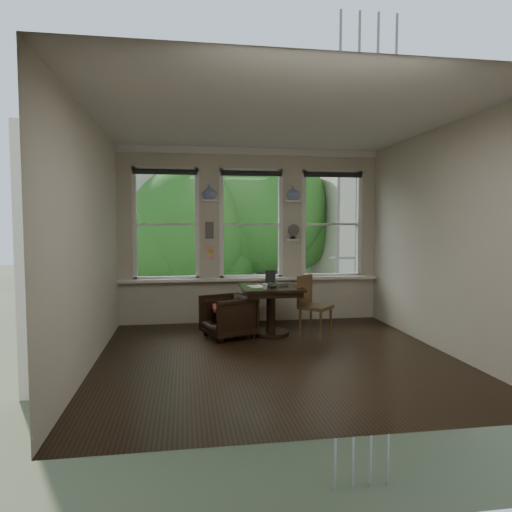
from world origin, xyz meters
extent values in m
plane|color=black|center=(0.00, 0.00, 0.00)|extent=(4.50, 4.50, 0.00)
plane|color=silver|center=(0.00, 0.00, 3.00)|extent=(4.50, 4.50, 0.00)
plane|color=beige|center=(0.00, 2.25, 1.50)|extent=(4.50, 0.00, 4.50)
plane|color=beige|center=(0.00, -2.25, 1.50)|extent=(4.50, 0.00, 4.50)
plane|color=beige|center=(-2.25, 0.00, 1.50)|extent=(0.00, 4.50, 4.50)
plane|color=beige|center=(2.25, 0.00, 1.50)|extent=(0.00, 4.50, 4.50)
cube|color=white|center=(-0.72, 2.15, 2.10)|extent=(0.26, 0.16, 0.03)
cube|color=white|center=(0.72, 2.15, 2.10)|extent=(0.26, 0.16, 0.03)
cube|color=#59544F|center=(-0.72, 2.18, 1.60)|extent=(0.14, 0.06, 0.28)
imported|color=white|center=(-0.72, 2.15, 2.24)|extent=(0.24, 0.24, 0.25)
imported|color=white|center=(0.72, 2.15, 2.24)|extent=(0.24, 0.24, 0.25)
imported|color=black|center=(-0.51, 1.11, 0.32)|extent=(0.90, 0.89, 0.64)
cube|color=maroon|center=(-0.51, 1.11, 0.45)|extent=(0.45, 0.45, 0.06)
imported|color=black|center=(0.26, 1.13, 0.76)|extent=(0.35, 0.24, 0.03)
imported|color=white|center=(0.01, 0.91, 0.79)|extent=(0.11, 0.11, 0.08)
imported|color=white|center=(0.15, 1.00, 0.80)|extent=(0.14, 0.14, 0.09)
cube|color=black|center=(0.20, 1.45, 0.86)|extent=(0.17, 0.10, 0.22)
cube|color=silver|center=(-0.07, 1.20, 0.75)|extent=(0.27, 0.33, 0.00)
camera|label=1|loc=(-1.14, -5.62, 1.70)|focal=32.00mm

